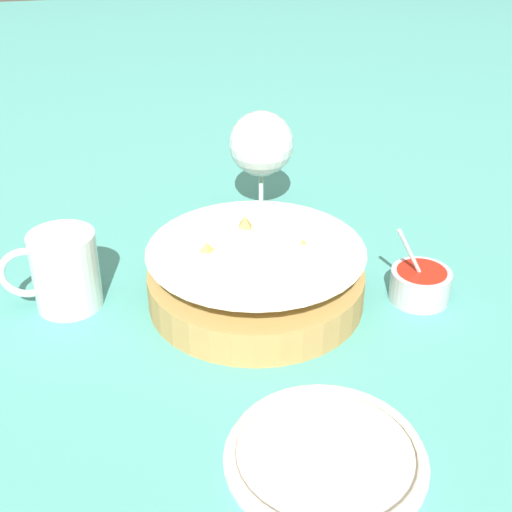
# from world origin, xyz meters

# --- Properties ---
(ground_plane) EXTENTS (4.00, 4.00, 0.00)m
(ground_plane) POSITION_xyz_m (0.00, 0.00, 0.00)
(ground_plane) COLOR teal
(food_basket) EXTENTS (0.26, 0.26, 0.09)m
(food_basket) POSITION_xyz_m (-0.01, -0.01, 0.03)
(food_basket) COLOR #B2894C
(food_basket) RESTS_ON ground_plane
(sauce_cup) EXTENTS (0.08, 0.07, 0.10)m
(sauce_cup) POSITION_xyz_m (-0.21, 0.03, 0.02)
(sauce_cup) COLOR #B7B7BC
(sauce_cup) RESTS_ON ground_plane
(wine_glass) EXTENTS (0.09, 0.09, 0.17)m
(wine_glass) POSITION_xyz_m (-0.06, -0.22, 0.11)
(wine_glass) COLOR silver
(wine_glass) RESTS_ON ground_plane
(beer_mug) EXTENTS (0.12, 0.08, 0.10)m
(beer_mug) POSITION_xyz_m (0.22, -0.04, 0.04)
(beer_mug) COLOR silver
(beer_mug) RESTS_ON ground_plane
(side_plate) EXTENTS (0.19, 0.19, 0.01)m
(side_plate) POSITION_xyz_m (-0.02, 0.26, 0.01)
(side_plate) COLOR silver
(side_plate) RESTS_ON ground_plane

